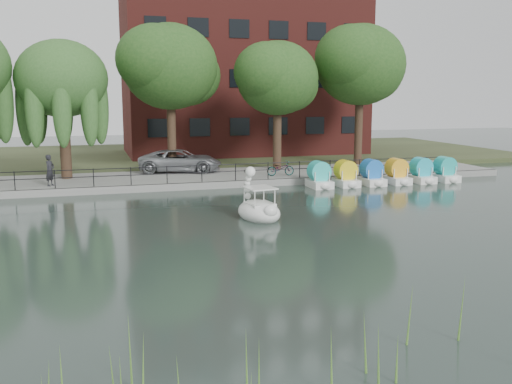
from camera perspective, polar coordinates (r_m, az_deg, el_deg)
name	(u,v)px	position (r m, az deg, el deg)	size (l,w,h in m)	color
ground_plane	(274,247)	(20.47, 1.86, -5.47)	(120.00, 120.00, 0.00)	#313F3D
promenade	(193,179)	(35.68, -6.28, 1.34)	(40.00, 6.00, 0.40)	gray
kerb	(203,186)	(32.81, -5.35, 0.62)	(40.00, 0.25, 0.40)	gray
land_strip	(164,156)	(49.41, -9.21, 3.57)	(60.00, 22.00, 0.36)	#47512D
railing	(202,169)	(32.87, -5.45, 2.30)	(32.00, 0.05, 1.00)	black
apartment_building	(242,48)	(50.64, -1.37, 14.24)	(20.00, 10.07, 18.00)	#4C1E16
willow_mid	(61,79)	(35.77, -18.88, 10.62)	(5.32, 5.32, 8.15)	#473323
broadleaf_center	(170,67)	(37.15, -8.60, 12.23)	(6.00, 6.00, 9.25)	#473323
broadleaf_right	(278,79)	(38.27, 2.17, 11.25)	(5.40, 5.40, 8.32)	#473323
broadleaf_far	(360,65)	(41.75, 10.41, 12.36)	(6.30, 6.30, 9.71)	#473323
minivan	(180,159)	(37.26, -7.58, 3.29)	(6.08, 2.80, 1.69)	gray
bicycle	(280,168)	(35.32, 2.46, 2.45)	(1.72, 0.60, 1.00)	gray
pedestrian	(50,168)	(33.27, -19.93, 2.28)	(0.71, 0.48, 1.98)	black
swan_boat	(258,208)	(24.95, 0.24, -1.57)	(2.03, 2.82, 2.20)	white
pedal_boat_row	(384,174)	(35.31, 12.71, 1.74)	(9.65, 1.70, 1.40)	white
reed_bank	(510,326)	(13.28, 24.03, -12.18)	(24.00, 2.40, 1.20)	#669938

